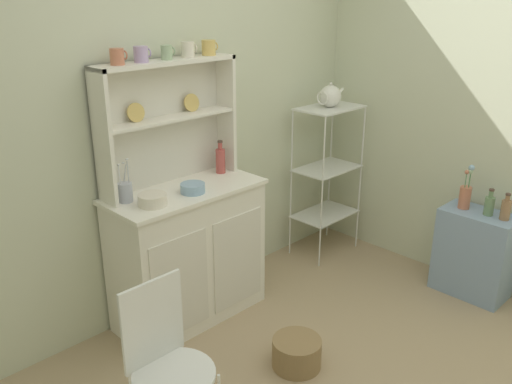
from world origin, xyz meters
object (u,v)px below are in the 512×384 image
object	(u,v)px
hutch_cabinet	(188,253)
oil_bottle	(489,205)
wire_chair	(165,356)
hutch_shelf_unit	(165,114)
side_shelf_blue	(474,253)
utensil_jar	(125,192)
porcelain_teapot	(330,96)
cup_terracotta_0	(117,57)
vinegar_bottle	(506,209)
jam_bottle	(220,160)
bakers_rack	(327,163)
flower_vase	(465,194)
bowl_mixing_large	(153,200)
floor_basket	(297,353)

from	to	relation	value
hutch_cabinet	oil_bottle	size ratio (longest dim) A/B	5.36
wire_chair	oil_bottle	size ratio (longest dim) A/B	4.69
hutch_shelf_unit	oil_bottle	world-z (taller)	hutch_shelf_unit
side_shelf_blue	hutch_cabinet	bearing A→B (deg)	143.52
utensil_jar	porcelain_teapot	size ratio (longest dim) A/B	1.01
hutch_shelf_unit	cup_terracotta_0	world-z (taller)	cup_terracotta_0
hutch_shelf_unit	hutch_cabinet	bearing A→B (deg)	-90.00
wire_chair	cup_terracotta_0	bearing A→B (deg)	55.57
porcelain_teapot	vinegar_bottle	size ratio (longest dim) A/B	1.41
vinegar_bottle	jam_bottle	bearing A→B (deg)	130.75
cup_terracotta_0	jam_bottle	distance (m)	0.97
bakers_rack	wire_chair	distance (m)	2.26
hutch_shelf_unit	oil_bottle	bearing A→B (deg)	-41.20
wire_chair	porcelain_teapot	bearing A→B (deg)	11.85
utensil_jar	flower_vase	size ratio (longest dim) A/B	0.82
vinegar_bottle	bakers_rack	bearing A→B (deg)	99.18
utensil_jar	vinegar_bottle	distance (m)	2.37
utensil_jar	hutch_shelf_unit	bearing A→B (deg)	13.46
oil_bottle	porcelain_teapot	bearing A→B (deg)	100.07
side_shelf_blue	flower_vase	bearing A→B (deg)	90.03
cup_terracotta_0	jam_bottle	world-z (taller)	cup_terracotta_0
bowl_mixing_large	vinegar_bottle	bearing A→B (deg)	-33.79
bakers_rack	floor_basket	size ratio (longest dim) A/B	4.25
bakers_rack	utensil_jar	xyz separation A→B (m)	(-1.71, 0.10, 0.20)
side_shelf_blue	jam_bottle	distance (m)	1.84
porcelain_teapot	vinegar_bottle	distance (m)	1.43
bowl_mixing_large	vinegar_bottle	world-z (taller)	bowl_mixing_large
cup_terracotta_0	vinegar_bottle	size ratio (longest dim) A/B	0.50
utensil_jar	vinegar_bottle	world-z (taller)	utensil_jar
cup_terracotta_0	flower_vase	world-z (taller)	cup_terracotta_0
flower_vase	oil_bottle	bearing A→B (deg)	-89.98
hutch_shelf_unit	flower_vase	bearing A→B (deg)	-37.53
bakers_rack	floor_basket	bearing A→B (deg)	-147.20
bowl_mixing_large	flower_vase	world-z (taller)	bowl_mixing_large
cup_terracotta_0	vinegar_bottle	xyz separation A→B (m)	(1.86, -1.43, -0.99)
side_shelf_blue	bowl_mixing_large	xyz separation A→B (m)	(-1.84, 1.08, 0.60)
bakers_rack	wire_chair	bearing A→B (deg)	-159.50
floor_basket	vinegar_bottle	size ratio (longest dim) A/B	1.55
side_shelf_blue	jam_bottle	bearing A→B (deg)	134.08
oil_bottle	jam_bottle	bearing A→B (deg)	132.99
wire_chair	flower_vase	distance (m)	2.33
oil_bottle	hutch_cabinet	bearing A→B (deg)	142.40
jam_bottle	flower_vase	world-z (taller)	jam_bottle
hutch_cabinet	wire_chair	distance (m)	1.11
bakers_rack	porcelain_teapot	world-z (taller)	porcelain_teapot
bakers_rack	floor_basket	xyz separation A→B (m)	(-1.25, -0.80, -0.65)
utensil_jar	vinegar_bottle	size ratio (longest dim) A/B	1.42
bakers_rack	cup_terracotta_0	xyz separation A→B (m)	(-1.66, 0.14, 0.93)
wire_chair	cup_terracotta_0	size ratio (longest dim) A/B	9.54
wire_chair	porcelain_teapot	xyz separation A→B (m)	(2.10, 0.79, 0.74)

